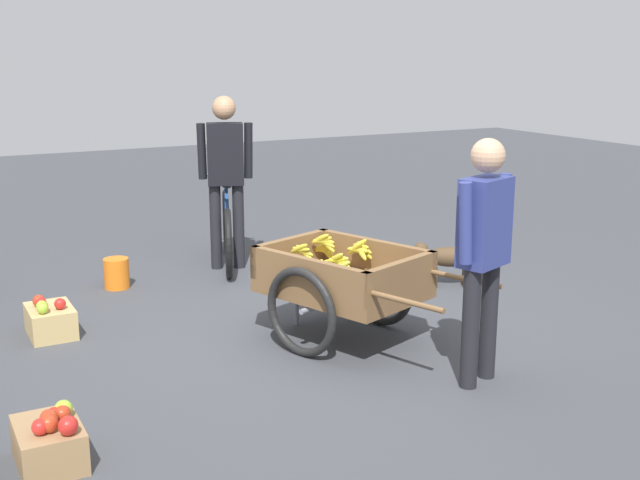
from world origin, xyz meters
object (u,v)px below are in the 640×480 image
Objects in this scene: cyclist_person at (226,166)px; dog at (446,257)px; bicycle at (227,229)px; plastic_bucket at (117,273)px; apple_crate at (50,319)px; mixed_fruit_crate at (50,441)px; fruit_cart at (342,282)px; vendor_person at (484,241)px.

cyclist_person reaches higher than dog.
bicycle is 1.24m from plastic_bucket.
mixed_fruit_crate is at bearing 170.09° from apple_crate.
fruit_cart is 2.39m from plastic_bucket.
bicycle is at bearing -20.40° from cyclist_person.
mixed_fruit_crate is at bearing 159.79° from plastic_bucket.
plastic_bucket is (3.17, 1.53, -0.80)m from vendor_person.
vendor_person is at bearing -154.28° from plastic_bucket.
cyclist_person is 1.44m from plastic_bucket.
plastic_bucket is 1.24m from apple_crate.
cyclist_person reaches higher than apple_crate.
bicycle is (2.39, -0.05, -0.09)m from fruit_cart.
fruit_cart is 1.09× the size of cyclist_person.
apple_crate is at bearing 46.20° from vendor_person.
cyclist_person reaches higher than mixed_fruit_crate.
vendor_person is 3.54m from bicycle.
vendor_person is 2.75m from mixed_fruit_crate.
apple_crate is (1.09, 1.88, -0.31)m from fruit_cart.
fruit_cart is 1.15× the size of vendor_person.
mixed_fruit_crate is (-2.97, 1.09, -0.00)m from plastic_bucket.
fruit_cart reaches higher than apple_crate.
dog is at bearing -134.81° from cyclist_person.
mixed_fruit_crate is (-1.98, 0.35, 0.01)m from apple_crate.
fruit_cart is at bearing -120.13° from apple_crate.
fruit_cart is at bearing 19.68° from vendor_person.
cyclist_person is at bearing 45.19° from dog.
cyclist_person is 3.94m from mixed_fruit_crate.
fruit_cart is 2.20m from apple_crate.
bicycle is 2.34m from apple_crate.
fruit_cart is 2.39m from bicycle.
fruit_cart is 4.11× the size of mixed_fruit_crate.
mixed_fruit_crate is (-3.13, 2.23, -0.87)m from cyclist_person.
bicycle is at bearing -75.54° from plastic_bucket.
apple_crate is (-1.29, 1.93, -0.23)m from bicycle.
bicycle is 2.67× the size of dog.
bicycle is 0.95× the size of cyclist_person.
vendor_person is 2.25m from dog.
bicycle is 0.67m from cyclist_person.
plastic_bucket is at bearing 28.66° from fruit_cart.
vendor_person reaches higher than mixed_fruit_crate.
fruit_cart is 1.69m from dog.
dog is 3.41m from apple_crate.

